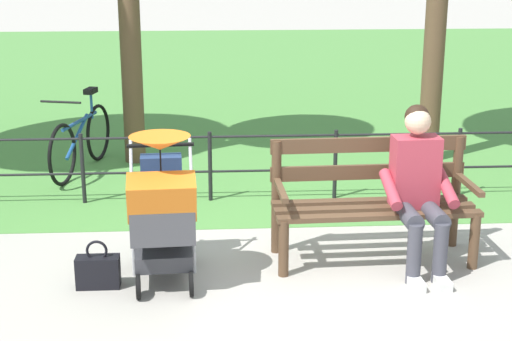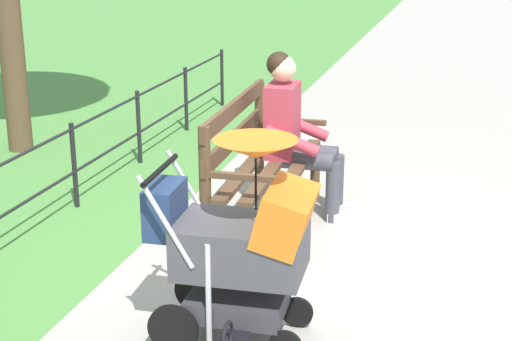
{
  "view_description": "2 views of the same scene",
  "coord_description": "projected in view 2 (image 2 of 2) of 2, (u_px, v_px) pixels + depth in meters",
  "views": [
    {
      "loc": [
        0.61,
        5.71,
        2.48
      ],
      "look_at": [
        0.27,
        0.05,
        0.79
      ],
      "focal_mm": 54.53,
      "sensor_mm": 36.0,
      "label": 1
    },
    {
      "loc": [
        4.61,
        1.4,
        2.22
      ],
      "look_at": [
        0.09,
        0.1,
        0.69
      ],
      "focal_mm": 54.4,
      "sensor_mm": 36.0,
      "label": 2
    }
  ],
  "objects": [
    {
      "name": "park_fence",
      "position": [
        66.0,
        161.0,
        6.02
      ],
      "size": [
        8.68,
        0.04,
        0.7
      ],
      "color": "black",
      "rests_on": "ground"
    },
    {
      "name": "person_on_bench",
      "position": [
        296.0,
        130.0,
        5.93
      ],
      "size": [
        0.54,
        0.74,
        1.28
      ],
      "color": "#42424C",
      "rests_on": "ground"
    },
    {
      "name": "stroller",
      "position": [
        242.0,
        239.0,
        4.12
      ],
      "size": [
        0.55,
        0.91,
        1.15
      ],
      "color": "black",
      "rests_on": "ground"
    },
    {
      "name": "park_bench",
      "position": [
        257.0,
        158.0,
        5.75
      ],
      "size": [
        1.62,
        0.65,
        0.96
      ],
      "color": "brown",
      "rests_on": "ground"
    },
    {
      "name": "ground_plane",
      "position": [
        246.0,
        261.0,
        5.27
      ],
      "size": [
        60.0,
        60.0,
        0.0
      ],
      "primitive_type": "plane",
      "color": "#ADA89E"
    }
  ]
}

